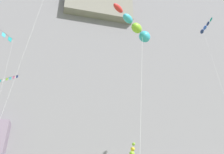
# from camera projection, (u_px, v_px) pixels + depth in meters

# --- Properties ---
(cliff_face) EXTENTS (180.00, 32.16, 76.00)m
(cliff_face) POSITION_uv_depth(u_px,v_px,m) (88.00, 81.00, 69.82)
(cliff_face) COLOR gray
(cliff_face) RESTS_ON ground
(kite_windsock_low_center) EXTENTS (1.21, 3.57, 8.87)m
(kite_windsock_low_center) POSITION_uv_depth(u_px,v_px,m) (132.00, 154.00, 20.15)
(kite_windsock_low_center) COLOR yellow
(kite_windsock_low_center) RESTS_ON ground
(kite_windsock_high_center) EXTENTS (1.20, 4.51, 31.34)m
(kite_windsock_high_center) POSITION_uv_depth(u_px,v_px,m) (205.00, 29.00, 40.27)
(kite_windsock_high_center) COLOR navy
(kite_windsock_high_center) RESTS_ON ground
(kite_windsock_mid_right) EXTENTS (3.67, 3.25, 15.76)m
(kite_windsock_mid_right) POSITION_uv_depth(u_px,v_px,m) (137.00, 29.00, 17.44)
(kite_windsock_mid_right) COLOR #38B2D1
(kite_windsock_mid_right) RESTS_ON ground
(kite_banner_upper_left) EXTENTS (4.17, 5.22, 24.91)m
(kite_banner_upper_left) POSITION_uv_depth(u_px,v_px,m) (4.00, 86.00, 41.40)
(kite_banner_upper_left) COLOR black
(kite_banner_upper_left) RESTS_ON ground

